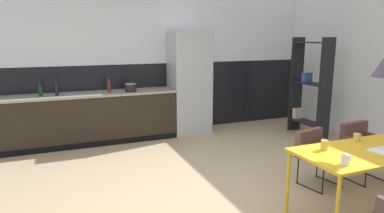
% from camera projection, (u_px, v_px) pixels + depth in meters
% --- Properties ---
extents(ground_plane, '(9.14, 9.14, 0.00)m').
position_uv_depth(ground_plane, '(229.00, 202.00, 3.98)').
color(ground_plane, tan).
extents(back_wall_splashback_dark, '(7.03, 0.12, 1.38)m').
position_uv_depth(back_wall_splashback_dark, '(152.00, 98.00, 6.87)').
color(back_wall_splashback_dark, black).
rests_on(back_wall_splashback_dark, ground).
extents(back_wall_panel_upper, '(7.03, 0.12, 1.38)m').
position_uv_depth(back_wall_panel_upper, '(150.00, 28.00, 6.59)').
color(back_wall_panel_upper, silver).
rests_on(back_wall_panel_upper, back_wall_splashback_dark).
extents(kitchen_counter, '(3.68, 0.63, 0.92)m').
position_uv_depth(kitchen_counter, '(73.00, 120.00, 6.02)').
color(kitchen_counter, black).
rests_on(kitchen_counter, ground).
extents(refrigerator_column, '(0.75, 0.60, 2.02)m').
position_uv_depth(refrigerator_column, '(189.00, 83.00, 6.72)').
color(refrigerator_column, '#ADAFB2').
rests_on(refrigerator_column, ground).
extents(dining_table, '(1.82, 0.77, 0.74)m').
position_uv_depth(dining_table, '(378.00, 152.00, 3.60)').
color(dining_table, gold).
rests_on(dining_table, ground).
extents(armchair_corner_seat, '(0.56, 0.55, 0.71)m').
position_uv_depth(armchair_corner_seat, '(317.00, 150.00, 4.39)').
color(armchair_corner_seat, brown).
rests_on(armchair_corner_seat, ground).
extents(armchair_facing_counter, '(0.52, 0.50, 0.75)m').
position_uv_depth(armchair_facing_counter, '(361.00, 142.00, 4.57)').
color(armchair_facing_counter, brown).
rests_on(armchair_facing_counter, ground).
extents(mug_wide_latte, '(0.12, 0.08, 0.09)m').
position_uv_depth(mug_wide_latte, '(357.00, 137.00, 3.83)').
color(mug_wide_latte, gold).
rests_on(mug_wide_latte, dining_table).
extents(mug_tall_blue, '(0.12, 0.08, 0.10)m').
position_uv_depth(mug_tall_blue, '(346.00, 160.00, 3.13)').
color(mug_tall_blue, white).
rests_on(mug_tall_blue, dining_table).
extents(mug_glass_clear, '(0.12, 0.07, 0.10)m').
position_uv_depth(mug_glass_clear, '(325.00, 145.00, 3.54)').
color(mug_glass_clear, gold).
rests_on(mug_glass_clear, dining_table).
extents(cooking_pot, '(0.21, 0.21, 0.17)m').
position_uv_depth(cooking_pot, '(131.00, 87.00, 6.20)').
color(cooking_pot, black).
rests_on(cooking_pot, kitchen_counter).
extents(bottle_spice_small, '(0.06, 0.06, 0.31)m').
position_uv_depth(bottle_spice_small, '(57.00, 89.00, 5.76)').
color(bottle_spice_small, black).
rests_on(bottle_spice_small, kitchen_counter).
extents(bottle_vinegar_dark, '(0.07, 0.07, 0.26)m').
position_uv_depth(bottle_vinegar_dark, '(109.00, 86.00, 6.11)').
color(bottle_vinegar_dark, maroon).
rests_on(bottle_vinegar_dark, kitchen_counter).
extents(bottle_oil_tall, '(0.07, 0.07, 0.24)m').
position_uv_depth(bottle_oil_tall, '(41.00, 91.00, 5.68)').
color(bottle_oil_tall, '#0F3319').
rests_on(bottle_oil_tall, kitchen_counter).
extents(open_shelf_unit, '(0.30, 0.84, 1.90)m').
position_uv_depth(open_shelf_unit, '(309.00, 87.00, 6.55)').
color(open_shelf_unit, black).
rests_on(open_shelf_unit, ground).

